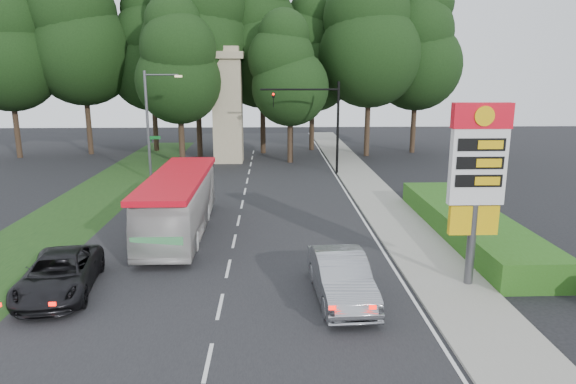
{
  "coord_description": "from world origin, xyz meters",
  "views": [
    {
      "loc": [
        1.8,
        -15.85,
        7.88
      ],
      "look_at": [
        2.6,
        8.42,
        2.2
      ],
      "focal_mm": 32.0,
      "sensor_mm": 36.0,
      "label": 1
    }
  ],
  "objects_px": {
    "suv_charcoal": "(59,274)",
    "streetlight_signs": "(150,121)",
    "sedan_silver": "(341,277)",
    "monument": "(228,105)",
    "traffic_signal_mast": "(321,115)",
    "transit_bus": "(179,204)",
    "gas_station_pylon": "(478,170)"
  },
  "relations": [
    {
      "from": "streetlight_signs",
      "to": "suv_charcoal",
      "type": "height_order",
      "value": "streetlight_signs"
    },
    {
      "from": "gas_station_pylon",
      "to": "sedan_silver",
      "type": "bearing_deg",
      "value": -168.66
    },
    {
      "from": "traffic_signal_mast",
      "to": "suv_charcoal",
      "type": "relative_size",
      "value": 1.38
    },
    {
      "from": "transit_bus",
      "to": "sedan_silver",
      "type": "bearing_deg",
      "value": -49.64
    },
    {
      "from": "traffic_signal_mast",
      "to": "monument",
      "type": "distance_m",
      "value": 9.76
    },
    {
      "from": "transit_bus",
      "to": "suv_charcoal",
      "type": "distance_m",
      "value": 7.83
    },
    {
      "from": "traffic_signal_mast",
      "to": "monument",
      "type": "bearing_deg",
      "value": 142.0
    },
    {
      "from": "traffic_signal_mast",
      "to": "sedan_silver",
      "type": "relative_size",
      "value": 1.43
    },
    {
      "from": "suv_charcoal",
      "to": "streetlight_signs",
      "type": "bearing_deg",
      "value": 85.08
    },
    {
      "from": "monument",
      "to": "sedan_silver",
      "type": "xyz_separation_m",
      "value": [
        6.24,
        -29.0,
        -4.27
      ]
    },
    {
      "from": "monument",
      "to": "suv_charcoal",
      "type": "bearing_deg",
      "value": -97.97
    },
    {
      "from": "traffic_signal_mast",
      "to": "transit_bus",
      "type": "bearing_deg",
      "value": -119.55
    },
    {
      "from": "transit_bus",
      "to": "sedan_silver",
      "type": "distance_m",
      "value": 10.7
    },
    {
      "from": "transit_bus",
      "to": "gas_station_pylon",
      "type": "bearing_deg",
      "value": -31.26
    },
    {
      "from": "traffic_signal_mast",
      "to": "suv_charcoal",
      "type": "distance_m",
      "value": 25.29
    },
    {
      "from": "sedan_silver",
      "to": "transit_bus",
      "type": "bearing_deg",
      "value": 127.56
    },
    {
      "from": "traffic_signal_mast",
      "to": "monument",
      "type": "xyz_separation_m",
      "value": [
        -7.68,
        6.0,
        0.43
      ]
    },
    {
      "from": "sedan_silver",
      "to": "monument",
      "type": "bearing_deg",
      "value": 98.42
    },
    {
      "from": "streetlight_signs",
      "to": "transit_bus",
      "type": "xyz_separation_m",
      "value": [
        4.18,
        -12.99,
        -2.95
      ]
    },
    {
      "from": "monument",
      "to": "suv_charcoal",
      "type": "distance_m",
      "value": 28.73
    },
    {
      "from": "transit_bus",
      "to": "monument",
      "type": "bearing_deg",
      "value": 86.88
    },
    {
      "from": "traffic_signal_mast",
      "to": "streetlight_signs",
      "type": "relative_size",
      "value": 0.9
    },
    {
      "from": "monument",
      "to": "gas_station_pylon",
      "type": "bearing_deg",
      "value": -68.2
    },
    {
      "from": "streetlight_signs",
      "to": "transit_bus",
      "type": "relative_size",
      "value": 0.75
    },
    {
      "from": "streetlight_signs",
      "to": "transit_bus",
      "type": "distance_m",
      "value": 13.96
    },
    {
      "from": "gas_station_pylon",
      "to": "streetlight_signs",
      "type": "distance_m",
      "value": 25.74
    },
    {
      "from": "sedan_silver",
      "to": "traffic_signal_mast",
      "type": "bearing_deg",
      "value": 82.69
    },
    {
      "from": "gas_station_pylon",
      "to": "suv_charcoal",
      "type": "distance_m",
      "value": 15.59
    },
    {
      "from": "gas_station_pylon",
      "to": "transit_bus",
      "type": "relative_size",
      "value": 0.64
    },
    {
      "from": "streetlight_signs",
      "to": "monument",
      "type": "distance_m",
      "value": 9.44
    },
    {
      "from": "monument",
      "to": "transit_bus",
      "type": "height_order",
      "value": "monument"
    },
    {
      "from": "transit_bus",
      "to": "suv_charcoal",
      "type": "xyz_separation_m",
      "value": [
        -3.13,
        -7.14,
        -0.76
      ]
    }
  ]
}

